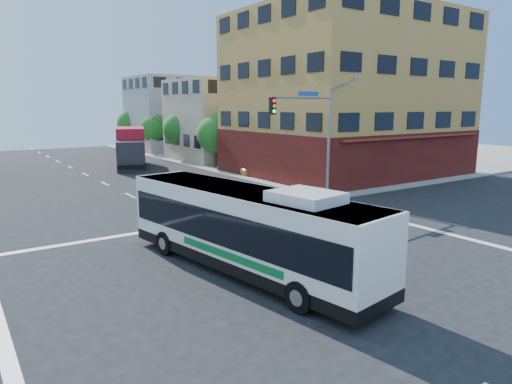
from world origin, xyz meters
TOP-DOWN VIEW (x-y plane):
  - ground at (0.00, 0.00)m, footprint 120.00×120.00m
  - sidewalk_ne at (35.00, 35.00)m, footprint 50.00×50.00m
  - corner_building_ne at (19.99, 18.48)m, footprint 18.10×15.44m
  - building_east_near at (16.98, 33.98)m, footprint 12.06×10.06m
  - building_east_far at (16.98, 47.98)m, footprint 12.06×10.06m
  - signal_mast_ne at (9.08, 10.62)m, footprint 7.91×1.13m
  - street_tree_a at (11.90, 27.92)m, footprint 3.60×3.60m
  - street_tree_b at (11.90, 35.92)m, footprint 3.80×3.80m
  - street_tree_c at (11.90, 43.92)m, footprint 3.40×3.40m
  - street_tree_d at (11.90, 51.92)m, footprint 4.00×4.00m
  - transit_bus at (-1.38, 2.14)m, footprint 4.22×11.85m
  - box_truck at (5.20, 33.43)m, footprint 5.42×9.08m
  - parked_car at (11.78, 22.69)m, footprint 2.18×4.23m

SIDE VIEW (x-z plane):
  - ground at x=0.00m, z-range 0.00..0.00m
  - sidewalk_ne at x=35.00m, z-range 0.00..0.15m
  - parked_car at x=11.78m, z-range 0.00..1.38m
  - transit_bus at x=-1.38m, z-range -0.04..3.40m
  - box_truck at x=5.20m, z-range -0.06..3.88m
  - street_tree_c at x=11.90m, z-range 0.82..6.11m
  - street_tree_a at x=11.90m, z-range 0.83..6.35m
  - street_tree_b at x=11.90m, z-range 0.85..6.65m
  - street_tree_d at x=11.90m, z-range 0.87..6.90m
  - building_east_near at x=16.98m, z-range 0.01..9.01m
  - signal_mast_ne at x=9.08m, z-range 0.95..9.02m
  - building_east_far at x=16.98m, z-range 0.01..10.01m
  - corner_building_ne at x=19.99m, z-range -1.11..12.89m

